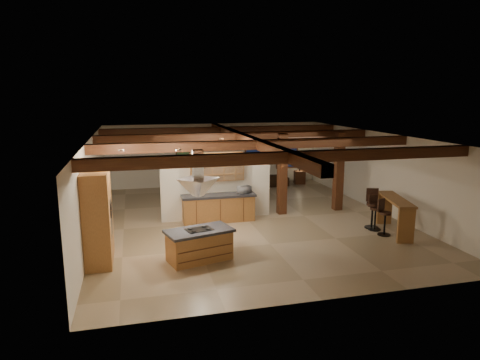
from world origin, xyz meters
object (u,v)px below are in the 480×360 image
(dining_table, at_px, (243,194))
(sofa, at_px, (267,180))
(bar_counter, at_px, (395,210))
(kitchen_island, at_px, (199,245))

(dining_table, bearing_deg, sofa, 51.10)
(dining_table, bearing_deg, bar_counter, -57.96)
(kitchen_island, height_order, bar_counter, bar_counter)
(dining_table, relative_size, bar_counter, 0.81)
(dining_table, distance_m, bar_counter, 6.14)
(kitchen_island, relative_size, dining_table, 1.06)
(dining_table, relative_size, sofa, 0.90)
(kitchen_island, distance_m, dining_table, 6.31)
(sofa, bearing_deg, bar_counter, 98.23)
(sofa, bearing_deg, dining_table, 49.45)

